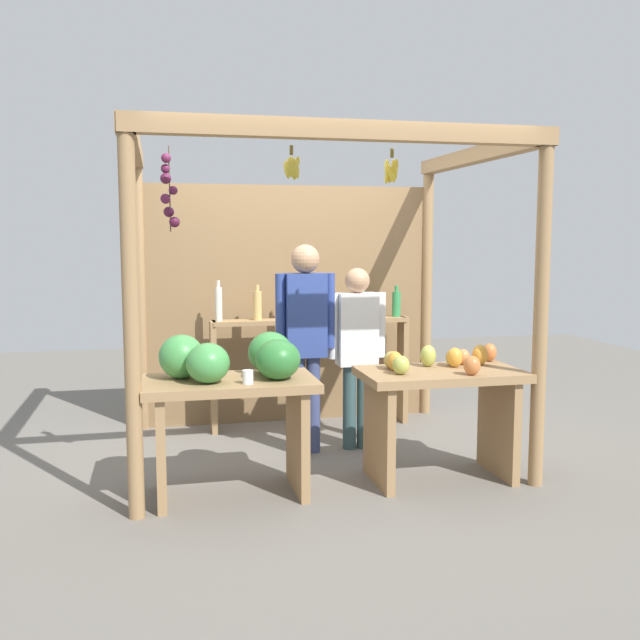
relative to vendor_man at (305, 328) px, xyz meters
name	(u,v)px	position (x,y,z in m)	size (l,w,h in m)	color
ground_plane	(314,453)	(0.06, -0.03, -1.01)	(12.00, 12.00, 0.00)	slate
market_stall	(301,271)	(0.06, 0.45, 0.43)	(2.84, 2.26, 2.46)	#99754C
fruit_counter_left	(233,386)	(-0.66, -0.82, -0.27)	(1.14, 0.69, 1.09)	#99754C
fruit_counter_right	(441,397)	(0.82, -0.82, -0.42)	(1.15, 0.66, 0.95)	#99754C
bottle_shelf_unit	(311,341)	(0.21, 0.77, -0.22)	(1.82, 0.22, 1.36)	#99754C
vendor_man	(305,328)	(0.00, 0.00, 0.00)	(0.48, 0.23, 1.68)	#3B4675
vendor_woman	(357,342)	(0.43, 0.03, -0.13)	(0.48, 0.20, 1.49)	#334F53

